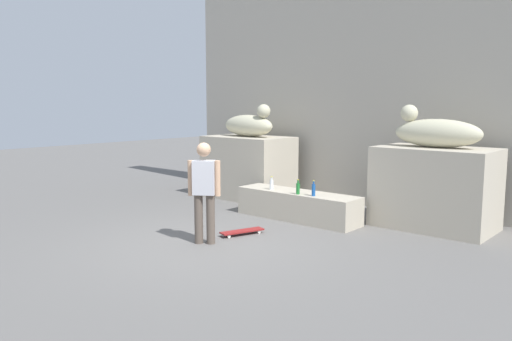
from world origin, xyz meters
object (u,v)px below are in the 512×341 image
statue_reclining_right (435,132)px  skater (204,188)px  skateboard (242,231)px  bottle_clear (272,184)px  bottle_blue (314,190)px  statue_reclining_left (249,125)px  bottle_green (298,188)px

statue_reclining_right → skater: bearing=55.2°
skateboard → bottle_clear: (-0.54, 1.47, 0.60)m
statue_reclining_right → bottle_blue: size_ratio=5.40×
statue_reclining_left → statue_reclining_right: (4.55, 0.00, 0.00)m
statue_reclining_left → bottle_clear: size_ratio=6.23×
skateboard → statue_reclining_left: bearing=58.3°
statue_reclining_left → bottle_clear: (1.72, -1.24, -1.11)m
bottle_green → skateboard: bearing=-97.6°
statue_reclining_right → skater: 4.34m
bottle_green → bottle_blue: bearing=6.3°
statue_reclining_right → bottle_blue: bearing=35.5°
skater → bottle_blue: skater is taller
statue_reclining_right → skateboard: 3.94m
bottle_blue → bottle_green: size_ratio=1.04×
statue_reclining_left → bottle_green: statue_reclining_left is taller
statue_reclining_right → bottle_clear: 3.29m
statue_reclining_right → bottle_blue: statue_reclining_right is taller
bottle_green → bottle_clear: size_ratio=1.08×
statue_reclining_left → bottle_clear: 2.40m
skater → bottle_clear: (-0.44, 2.27, -0.26)m
bottle_green → statue_reclining_right: bearing=32.1°
skater → bottle_clear: 2.33m
bottle_clear → skater: bearing=-79.1°
skateboard → bottle_green: 1.53m
statue_reclining_left → bottle_blue: statue_reclining_left is taller
bottle_green → bottle_clear: bearing=173.7°
statue_reclining_left → skater: size_ratio=0.99×
statue_reclining_right → bottle_green: statue_reclining_right is taller
bottle_blue → bottle_green: 0.34m
statue_reclining_right → skateboard: statue_reclining_right is taller
bottle_clear → statue_reclining_right: bearing=23.8°
statue_reclining_right → bottle_green: size_ratio=5.60×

